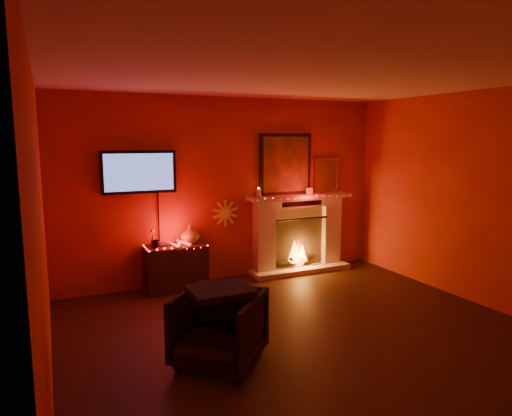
# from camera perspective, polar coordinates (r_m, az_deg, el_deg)

# --- Properties ---
(room) EXTENTS (5.00, 5.00, 5.00)m
(room) POSITION_cam_1_polar(r_m,az_deg,el_deg) (4.57, 7.85, -0.76)
(room) COLOR black
(room) RESTS_ON ground
(floor) EXTENTS (5.00, 5.00, 0.00)m
(floor) POSITION_cam_1_polar(r_m,az_deg,el_deg) (4.97, 7.52, -16.32)
(floor) COLOR black
(floor) RESTS_ON ground
(fireplace) EXTENTS (1.72, 0.40, 2.18)m
(fireplace) POSITION_cam_1_polar(r_m,az_deg,el_deg) (7.27, 5.24, -2.27)
(fireplace) COLOR beige
(fireplace) RESTS_ON floor
(tv) EXTENTS (1.00, 0.07, 1.24)m
(tv) POSITION_cam_1_polar(r_m,az_deg,el_deg) (6.37, -14.41, 4.35)
(tv) COLOR black
(tv) RESTS_ON room
(sunburst_clock) EXTENTS (0.40, 0.03, 0.40)m
(sunburst_clock) POSITION_cam_1_polar(r_m,az_deg,el_deg) (6.80, -3.85, -0.65)
(sunburst_clock) COLOR yellow
(sunburst_clock) RESTS_ON room
(console_table) EXTENTS (0.83, 0.53, 0.91)m
(console_table) POSITION_cam_1_polar(r_m,az_deg,el_deg) (6.49, -9.87, -6.94)
(console_table) COLOR black
(console_table) RESTS_ON floor
(armchair) EXTENTS (1.06, 1.06, 0.69)m
(armchair) POSITION_cam_1_polar(r_m,az_deg,el_deg) (4.40, -4.66, -14.74)
(armchair) COLOR black
(armchair) RESTS_ON floor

